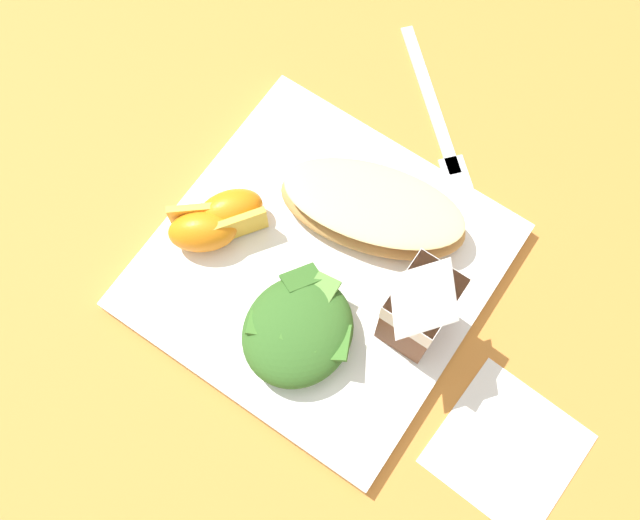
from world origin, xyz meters
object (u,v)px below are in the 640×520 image
Objects in this scene: milk_carton at (419,309)px; orange_wedge_middle at (202,229)px; white_plate at (320,267)px; cheesy_pizza_bread at (373,209)px; green_salad_pile at (298,331)px; orange_wedge_front at (231,213)px; metal_fork at (438,120)px; paper_napkin at (508,449)px.

milk_carton reaches higher than orange_wedge_middle.
orange_wedge_middle reaches higher than white_plate.
orange_wedge_middle is at bearing -80.51° from milk_carton.
cheesy_pizza_bread is 0.13m from green_salad_pile.
orange_wedge_front and orange_wedge_middle have the same top height.
orange_wedge_front is 0.03m from orange_wedge_middle.
metal_fork is (-0.20, 0.10, -0.03)m from orange_wedge_front.
green_salad_pile is 0.20m from paper_napkin.
orange_wedge_middle is at bearing -23.06° from orange_wedge_front.
green_salad_pile is 0.12m from orange_wedge_middle.
green_salad_pile is at bearing 63.85° from orange_wedge_front.
orange_wedge_front is (0.07, -0.10, 0.00)m from cheesy_pizza_bread.
orange_wedge_front is (0.01, -0.09, 0.03)m from white_plate.
green_salad_pile reaches higher than cheesy_pizza_bread.
white_plate is 1.51× the size of cheesy_pizza_bread.
white_plate is 0.11m from orange_wedge_middle.
green_salad_pile reaches higher than metal_fork.
milk_carton reaches higher than green_salad_pile.
orange_wedge_front reaches higher than cheesy_pizza_bread.
white_plate reaches higher than paper_napkin.
paper_napkin is at bearing 78.94° from white_plate.
cheesy_pizza_bread is 0.15m from orange_wedge_middle.
milk_carton reaches higher than orange_wedge_front.
green_salad_pile is at bearing 77.13° from orange_wedge_middle.
cheesy_pizza_bread is 0.23m from paper_napkin.
metal_fork is (-0.23, 0.11, -0.03)m from orange_wedge_middle.
orange_wedge_middle is (0.03, -0.01, 0.00)m from orange_wedge_front.
green_salad_pile is 0.12m from orange_wedge_front.
cheesy_pizza_bread is 0.13m from metal_fork.
white_plate is 0.19m from metal_fork.
cheesy_pizza_bread is at bearing 168.06° from white_plate.
cheesy_pizza_bread is 2.68× the size of orange_wedge_middle.
white_plate is 2.63× the size of green_salad_pile.
green_salad_pile is at bearing 18.74° from white_plate.
milk_carton is (0.00, 0.10, 0.07)m from white_plate.
green_salad_pile is at bearing 3.85° from cheesy_pizza_bread.
white_plate is 4.01× the size of orange_wedge_front.
milk_carton is (0.07, 0.08, 0.04)m from cheesy_pizza_bread.
white_plate is 2.55× the size of paper_napkin.
white_plate is 0.12m from milk_carton.
paper_napkin is at bearing 72.57° from milk_carton.
white_plate is at bearing -101.06° from paper_napkin.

